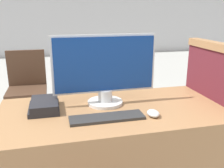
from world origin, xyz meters
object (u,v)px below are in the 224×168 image
at_px(mouse, 153,113).
at_px(book_stack, 44,105).
at_px(monitor, 105,70).
at_px(keyboard, 107,118).
at_px(far_chair, 27,84).

bearing_deg(mouse, book_stack, 158.42).
height_order(monitor, keyboard, monitor).
distance_m(keyboard, far_chair, 1.84).
relative_size(mouse, book_stack, 0.38).
relative_size(keyboard, book_stack, 1.72).
bearing_deg(far_chair, monitor, -25.29).
relative_size(keyboard, far_chair, 0.48).
xyz_separation_m(mouse, far_chair, (-0.85, 1.75, -0.27)).
xyz_separation_m(keyboard, mouse, (0.26, -0.03, 0.01)).
distance_m(monitor, keyboard, 0.32).
bearing_deg(mouse, far_chair, 115.87).
distance_m(mouse, far_chair, 1.96).
bearing_deg(book_stack, monitor, 3.31).
xyz_separation_m(mouse, book_stack, (-0.60, 0.24, 0.01)).
bearing_deg(mouse, keyboard, 174.54).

